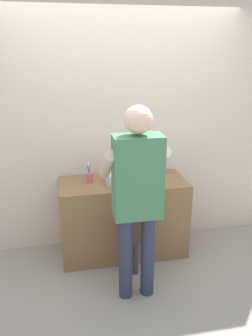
% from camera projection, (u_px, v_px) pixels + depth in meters
% --- Properties ---
extents(ground_plane, '(14.00, 14.00, 0.00)m').
position_uv_depth(ground_plane, '(129.00, 267.00, 3.46)').
color(ground_plane, '#9E998E').
extents(back_wall, '(4.40, 0.08, 2.70)m').
position_uv_depth(back_wall, '(118.00, 124.00, 3.59)').
color(back_wall, beige).
rests_on(back_wall, ground).
extents(vanity_cabinet, '(1.31, 0.54, 0.82)m').
position_uv_depth(vanity_cabinet, '(123.00, 218.00, 3.60)').
color(vanity_cabinet, olive).
rests_on(vanity_cabinet, ground).
extents(sink_basin, '(0.37, 0.37, 0.11)m').
position_uv_depth(sink_basin, '(124.00, 177.00, 3.43)').
color(sink_basin, silver).
rests_on(sink_basin, vanity_cabinet).
extents(faucet, '(0.18, 0.14, 0.18)m').
position_uv_depth(faucet, '(120.00, 168.00, 3.63)').
color(faucet, '#B7BABF').
rests_on(faucet, vanity_cabinet).
extents(toothbrush_cup, '(0.07, 0.07, 0.21)m').
position_uv_depth(toothbrush_cup, '(89.00, 177.00, 3.44)').
color(toothbrush_cup, '#D86666').
rests_on(toothbrush_cup, vanity_cabinet).
extents(soap_bottle, '(0.06, 0.06, 0.16)m').
position_uv_depth(soap_bottle, '(154.00, 172.00, 3.55)').
color(soap_bottle, '#66B2D1').
rests_on(soap_bottle, vanity_cabinet).
extents(child_toddler, '(0.24, 0.24, 0.79)m').
position_uv_depth(child_toddler, '(131.00, 231.00, 3.21)').
color(child_toddler, '#47474C').
rests_on(child_toddler, ground).
extents(adult_parent, '(0.53, 0.56, 1.71)m').
position_uv_depth(adult_parent, '(137.00, 189.00, 2.76)').
color(adult_parent, '#2D334C').
rests_on(adult_parent, ground).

